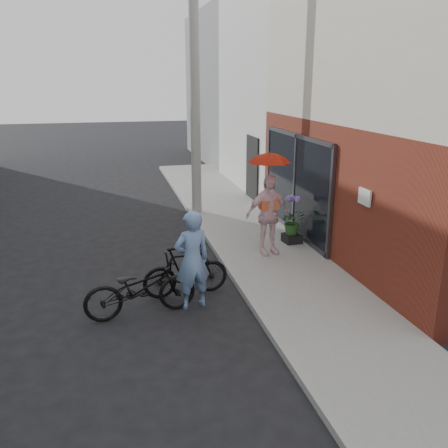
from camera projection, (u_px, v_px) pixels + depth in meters
name	position (u px, v px, depth m)	size (l,w,h in m)	color
ground	(199.00, 310.00, 8.32)	(80.00, 80.00, 0.00)	black
sidewalk	(274.00, 257.00, 10.64)	(2.20, 24.00, 0.12)	gray
curb	(224.00, 262.00, 10.38)	(0.12, 24.00, 0.12)	#9E9E99
plaster_building	(344.00, 91.00, 17.31)	(8.00, 6.00, 7.00)	silver
east_building_far	(278.00, 88.00, 23.81)	(8.00, 8.00, 7.00)	gray
utility_pole	(195.00, 94.00, 13.12)	(0.28, 0.28, 7.00)	#9E9E99
officer	(192.00, 260.00, 8.21)	(0.65, 0.43, 1.78)	#6B8EBF
bike_left	(140.00, 288.00, 8.03)	(0.67, 1.91, 1.01)	black
bike_right	(186.00, 271.00, 8.79)	(0.46, 1.62, 0.97)	black
kimono_woman	(268.00, 215.00, 10.48)	(1.06, 0.44, 1.80)	#FFD5DE
parasol	(270.00, 157.00, 10.10)	(0.86, 0.86, 0.76)	red
planter	(292.00, 238.00, 11.42)	(0.39, 0.39, 0.21)	black
potted_plant	(293.00, 222.00, 11.29)	(0.56, 0.49, 0.62)	#2B5A24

